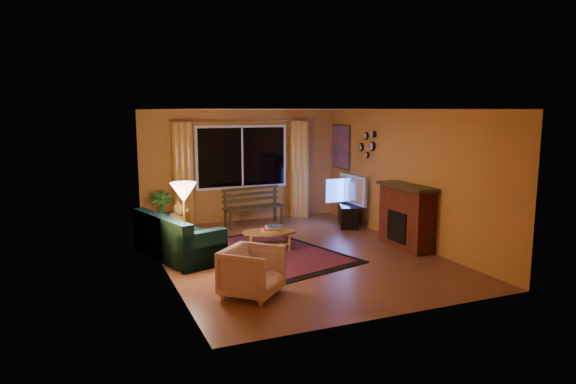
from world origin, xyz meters
name	(u,v)px	position (x,y,z in m)	size (l,w,h in m)	color
floor	(295,254)	(0.00, 0.00, -0.01)	(4.50, 6.00, 0.02)	brown
ceiling	(295,109)	(0.00, 0.00, 2.51)	(4.50, 6.00, 0.02)	white
wall_back	(241,166)	(0.00, 3.01, 1.25)	(4.50, 0.02, 2.50)	#C38238
wall_left	(161,191)	(-2.26, 0.00, 1.25)	(0.02, 6.00, 2.50)	#C38238
wall_right	(405,177)	(2.26, 0.00, 1.25)	(0.02, 6.00, 2.50)	#C38238
window	(242,157)	(0.00, 2.94, 1.45)	(2.00, 0.02, 1.30)	black
curtain_rod	(242,121)	(0.00, 2.90, 2.25)	(0.03, 0.03, 3.20)	#BF8C3F
curtain_left	(183,175)	(-1.35, 2.88, 1.12)	(0.36, 0.36, 2.24)	gold
curtain_right	(299,169)	(1.35, 2.88, 1.12)	(0.36, 0.36, 2.24)	gold
bench	(254,216)	(0.08, 2.39, 0.20)	(1.34, 0.39, 0.40)	#2F2C16
potted_plant	(161,213)	(-1.92, 2.31, 0.44)	(0.49, 0.49, 0.88)	#235B1E
sofa	(178,235)	(-1.91, 0.58, 0.38)	(0.80, 1.87, 0.76)	black
dog	(176,219)	(-1.86, 1.00, 0.58)	(0.28, 0.39, 0.42)	brown
armchair	(252,269)	(-1.35, -1.67, 0.37)	(0.72, 0.67, 0.74)	beige
floor_lamp	(185,228)	(-1.96, -0.27, 0.69)	(0.23, 0.23, 1.39)	#BF8C3F
rug	(272,252)	(-0.35, 0.19, 0.01)	(1.85, 2.92, 0.02)	maroon
coffee_table	(270,240)	(-0.32, 0.38, 0.18)	(0.97, 0.97, 0.35)	#A07B3C
tv_console	(348,214)	(2.00, 1.67, 0.23)	(0.37, 1.10, 0.46)	black
television	(348,190)	(2.00, 1.67, 0.77)	(1.10, 0.14, 0.63)	black
fireplace	(407,218)	(2.05, -0.40, 0.55)	(0.40, 1.20, 1.10)	maroon
mirror_cluster	(367,143)	(2.21, 1.30, 1.80)	(0.06, 0.60, 0.56)	black
painting	(341,147)	(2.22, 2.45, 1.65)	(0.04, 0.76, 0.96)	#C74B30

